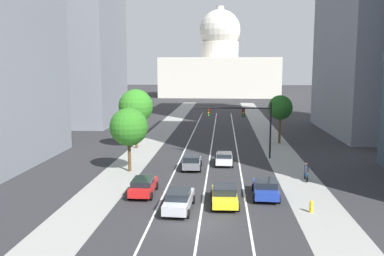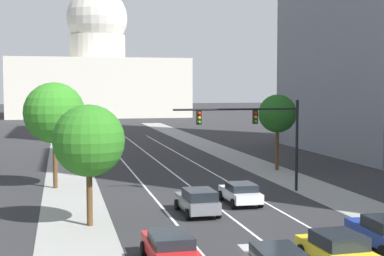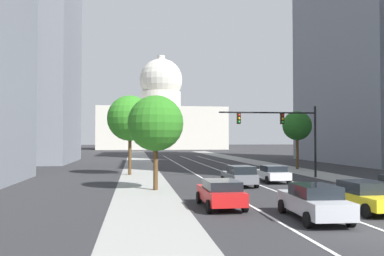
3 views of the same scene
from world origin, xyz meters
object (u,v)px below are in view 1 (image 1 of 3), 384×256
at_px(car_white, 224,158).
at_px(fire_hydrant, 311,206).
at_px(car_silver, 179,200).
at_px(car_blue, 266,188).
at_px(traffic_signal_mast, 245,119).
at_px(car_yellow, 224,195).
at_px(cyclist, 306,172).
at_px(car_gray, 192,162).
at_px(street_tree_mid_left, 129,127).
at_px(street_tree_near_left, 136,106).
at_px(car_red, 143,186).
at_px(street_tree_near_right, 280,108).
at_px(capitol_building, 220,68).

height_order(car_white, fire_hydrant, car_white).
bearing_deg(car_silver, car_blue, -58.85).
relative_size(car_silver, traffic_signal_mast, 0.53).
bearing_deg(fire_hydrant, car_yellow, 167.41).
relative_size(car_white, cyclist, 2.39).
distance_m(car_gray, street_tree_mid_left, 7.42).
xyz_separation_m(cyclist, street_tree_near_left, (-19.10, 14.55, 4.66)).
height_order(car_blue, cyclist, cyclist).
height_order(cyclist, street_tree_mid_left, street_tree_mid_left).
relative_size(car_blue, car_yellow, 0.99).
height_order(car_red, street_tree_near_left, street_tree_near_left).
relative_size(car_silver, car_white, 1.17).
xyz_separation_m(car_yellow, cyclist, (7.62, 7.30, 0.11)).
xyz_separation_m(car_gray, street_tree_near_right, (11.09, 15.98, 4.21)).
distance_m(car_blue, cyclist, 6.80).
height_order(traffic_signal_mast, fire_hydrant, traffic_signal_mast).
bearing_deg(car_yellow, car_blue, -60.93).
relative_size(car_silver, cyclist, 2.81).
bearing_deg(car_silver, car_white, -9.98).
height_order(fire_hydrant, street_tree_mid_left, street_tree_mid_left).
xyz_separation_m(traffic_signal_mast, street_tree_near_left, (-13.88, 4.94, 0.87)).
bearing_deg(cyclist, car_gray, 70.94).
height_order(car_silver, car_white, car_silver).
bearing_deg(cyclist, street_tree_mid_left, 81.75).
distance_m(car_silver, car_red, 4.89).
bearing_deg(car_silver, car_red, 45.86).
bearing_deg(street_tree_near_right, car_blue, -100.00).
bearing_deg(traffic_signal_mast, fire_hydrant, -77.97).
xyz_separation_m(car_blue, car_gray, (-6.69, 8.96, 0.02)).
bearing_deg(traffic_signal_mast, cyclist, -61.46).
bearing_deg(street_tree_near_left, car_red, -76.49).
relative_size(car_silver, fire_hydrant, 5.31).
distance_m(car_blue, street_tree_near_left, 25.22).
bearing_deg(car_red, car_silver, -137.13).
height_order(cyclist, street_tree_near_left, street_tree_near_left).
distance_m(street_tree_near_right, street_tree_near_left, 19.89).
distance_m(car_red, street_tree_mid_left, 9.05).
height_order(car_red, street_tree_mid_left, street_tree_mid_left).
bearing_deg(street_tree_near_left, car_gray, -53.23).
height_order(car_blue, fire_hydrant, car_blue).
height_order(capitol_building, street_tree_near_right, capitol_building).
height_order(car_gray, street_tree_mid_left, street_tree_mid_left).
relative_size(street_tree_near_right, street_tree_near_left, 0.87).
distance_m(fire_hydrant, cyclist, 8.82).
relative_size(car_white, street_tree_mid_left, 0.63).
height_order(car_silver, street_tree_near_left, street_tree_near_left).
xyz_separation_m(street_tree_mid_left, street_tree_near_right, (17.35, 17.32, 0.46)).
relative_size(car_gray, traffic_signal_mast, 0.46).
height_order(capitol_building, car_white, capitol_building).
xyz_separation_m(fire_hydrant, street_tree_near_left, (-17.78, 23.26, 5.05)).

